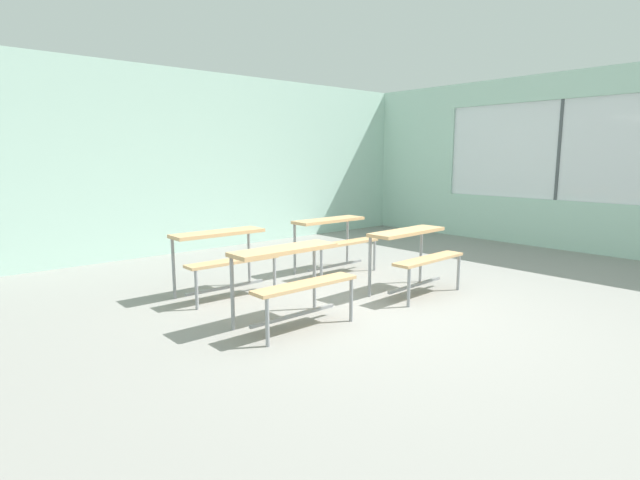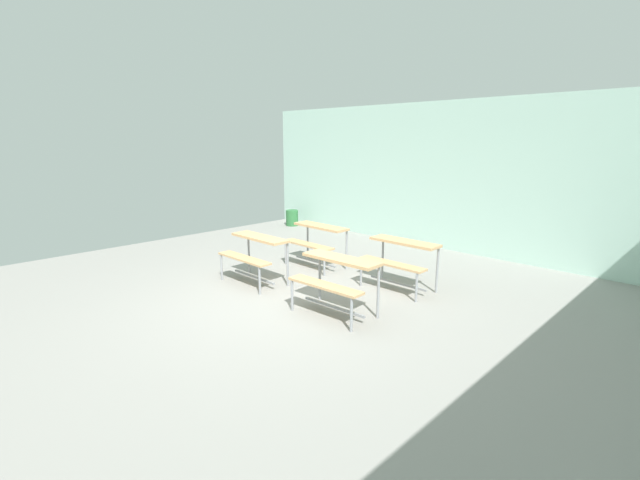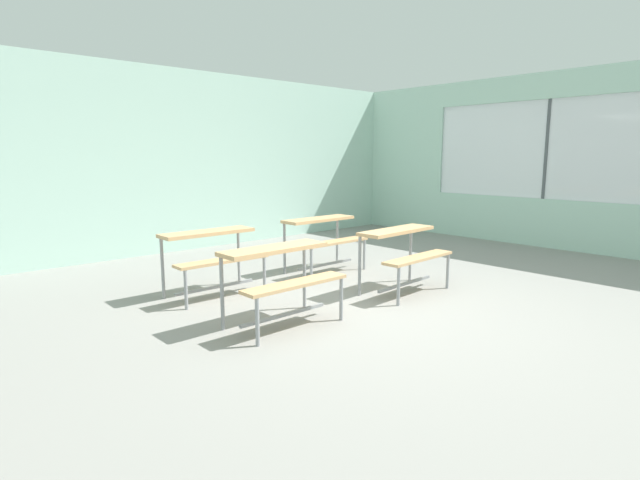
% 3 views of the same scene
% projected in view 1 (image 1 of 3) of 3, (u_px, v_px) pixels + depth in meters
% --- Properties ---
extents(ground, '(10.00, 9.00, 0.05)m').
position_uv_depth(ground, '(385.00, 314.00, 5.19)').
color(ground, gray).
extents(wall_back, '(10.00, 0.12, 3.00)m').
position_uv_depth(wall_back, '(182.00, 162.00, 8.27)').
color(wall_back, silver).
rests_on(wall_back, ground).
extents(wall_right, '(0.12, 9.00, 3.00)m').
position_uv_depth(wall_right, '(598.00, 166.00, 8.10)').
color(wall_right, silver).
rests_on(wall_right, ground).
extents(desk_bench_r0c0, '(1.10, 0.59, 0.74)m').
position_uv_depth(desk_bench_r0c0, '(291.00, 267.00, 4.70)').
color(desk_bench_r0c0, tan).
rests_on(desk_bench_r0c0, ground).
extents(desk_bench_r0c1, '(1.12, 0.64, 0.74)m').
position_uv_depth(desk_bench_r0c1, '(414.00, 246.00, 5.82)').
color(desk_bench_r0c1, tan).
rests_on(desk_bench_r0c1, ground).
extents(desk_bench_r1c0, '(1.11, 0.61, 0.74)m').
position_uv_depth(desk_bench_r1c0, '(223.00, 248.00, 5.72)').
color(desk_bench_r1c0, tan).
rests_on(desk_bench_r1c0, ground).
extents(desk_bench_r1c1, '(1.10, 0.59, 0.74)m').
position_uv_depth(desk_bench_r1c1, '(334.00, 232.00, 6.89)').
color(desk_bench_r1c1, tan).
rests_on(desk_bench_r1c1, ground).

